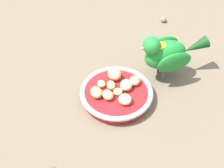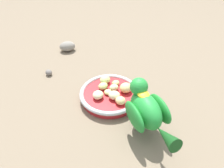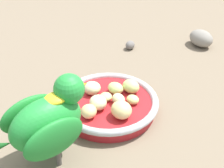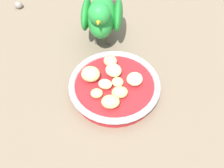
# 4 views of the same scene
# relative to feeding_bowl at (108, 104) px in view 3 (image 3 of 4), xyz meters

# --- Properties ---
(ground_plane) EXTENTS (4.00, 4.00, 0.00)m
(ground_plane) POSITION_rel_feeding_bowl_xyz_m (0.01, 0.02, -0.02)
(ground_plane) COLOR #756651
(feeding_bowl) EXTENTS (0.19, 0.19, 0.03)m
(feeding_bowl) POSITION_rel_feeding_bowl_xyz_m (0.00, 0.00, 0.00)
(feeding_bowl) COLOR #AD1E23
(feeding_bowl) RESTS_ON ground_plane
(apple_piece_0) EXTENTS (0.04, 0.05, 0.03)m
(apple_piece_0) POSITION_rel_feeding_bowl_xyz_m (0.02, 0.02, 0.02)
(apple_piece_0) COLOR beige
(apple_piece_0) RESTS_ON feeding_bowl
(apple_piece_1) EXTENTS (0.04, 0.04, 0.02)m
(apple_piece_1) POSITION_rel_feeding_bowl_xyz_m (-0.01, -0.03, 0.02)
(apple_piece_1) COLOR #C6D17A
(apple_piece_1) RESTS_ON feeding_bowl
(apple_piece_2) EXTENTS (0.04, 0.04, 0.02)m
(apple_piece_2) POSITION_rel_feeding_bowl_xyz_m (-0.02, 0.01, 0.02)
(apple_piece_2) COLOR beige
(apple_piece_2) RESTS_ON feeding_bowl
(apple_piece_3) EXTENTS (0.05, 0.05, 0.03)m
(apple_piece_3) POSITION_rel_feeding_bowl_xyz_m (-0.03, 0.04, 0.02)
(apple_piece_3) COLOR #E5C67F
(apple_piece_3) RESTS_ON feeding_bowl
(apple_piece_4) EXTENTS (0.04, 0.04, 0.02)m
(apple_piece_4) POSITION_rel_feeding_bowl_xyz_m (0.04, -0.02, 0.02)
(apple_piece_4) COLOR beige
(apple_piece_4) RESTS_ON feeding_bowl
(apple_piece_5) EXTENTS (0.05, 0.05, 0.03)m
(apple_piece_5) POSITION_rel_feeding_bowl_xyz_m (-0.04, -0.04, 0.02)
(apple_piece_5) COLOR #C6D17A
(apple_piece_5) RESTS_ON feeding_bowl
(apple_piece_6) EXTENTS (0.03, 0.03, 0.02)m
(apple_piece_6) POSITION_rel_feeding_bowl_xyz_m (-0.05, -0.00, 0.02)
(apple_piece_6) COLOR #C6D17A
(apple_piece_6) RESTS_ON feeding_bowl
(apple_piece_7) EXTENTS (0.03, 0.03, 0.02)m
(apple_piece_7) POSITION_rel_feeding_bowl_xyz_m (0.03, 0.05, 0.02)
(apple_piece_7) COLOR #E5C67F
(apple_piece_7) RESTS_ON feeding_bowl
(apple_piece_8) EXTENTS (0.03, 0.03, 0.01)m
(apple_piece_8) POSITION_rel_feeding_bowl_xyz_m (0.00, -0.00, 0.01)
(apple_piece_8) COLOR #C6D17A
(apple_piece_8) RESTS_ON feeding_bowl
(parrot) EXTENTS (0.16, 0.18, 0.15)m
(parrot) POSITION_rel_feeding_bowl_xyz_m (0.07, 0.15, 0.07)
(parrot) COLOR #59544C
(parrot) RESTS_ON ground_plane
(rock_large) EXTENTS (0.08, 0.08, 0.04)m
(rock_large) POSITION_rel_feeding_bowl_xyz_m (-0.19, -0.32, 0.00)
(rock_large) COLOR gray
(rock_large) RESTS_ON ground_plane
(pebble_1) EXTENTS (0.03, 0.03, 0.02)m
(pebble_1) POSITION_rel_feeding_bowl_xyz_m (-0.01, -0.27, -0.01)
(pebble_1) COLOR slate
(pebble_1) RESTS_ON ground_plane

